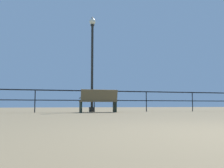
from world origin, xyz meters
The scene contains 3 objects.
pier_railing centered at (0.00, 8.84, 0.74)m, with size 20.65×0.05×0.98m.
bench_near_left centered at (0.05, 8.19, 0.54)m, with size 1.61×0.70×0.98m.
lamppost_center centered at (-0.06, 9.09, 2.49)m, with size 0.30×0.30×4.54m.
Camera 1 is at (-2.30, -1.98, 0.32)m, focal length 38.86 mm.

